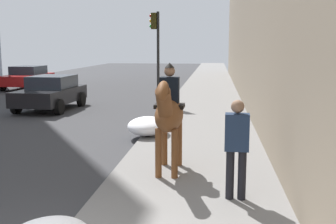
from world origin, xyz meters
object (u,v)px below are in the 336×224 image
mounted_horse_near (169,113)px  traffic_light_near_curb (156,44)px  car_near_lane (27,77)px  pedestrian_greeting (237,143)px  car_mid_lane (51,92)px

mounted_horse_near → traffic_light_near_curb: (10.16, 1.69, 1.43)m
mounted_horse_near → car_near_lane: size_ratio=0.52×
traffic_light_near_curb → mounted_horse_near: bearing=-170.6°
pedestrian_greeting → car_mid_lane: 12.48m
mounted_horse_near → car_mid_lane: (8.71, 6.01, -0.60)m
pedestrian_greeting → traffic_light_near_curb: bearing=17.1°
pedestrian_greeting → car_near_lane: pedestrian_greeting is taller
mounted_horse_near → pedestrian_greeting: (-1.40, -1.30, -0.25)m
pedestrian_greeting → car_near_lane: (18.35, 12.15, -0.35)m
traffic_light_near_curb → car_near_lane: bearing=53.5°
mounted_horse_near → car_mid_lane: 10.60m
car_mid_lane → traffic_light_near_curb: traffic_light_near_curb is taller
pedestrian_greeting → traffic_light_near_curb: size_ratio=0.41×
mounted_horse_near → car_mid_lane: mounted_horse_near is taller
mounted_horse_near → car_near_lane: mounted_horse_near is taller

